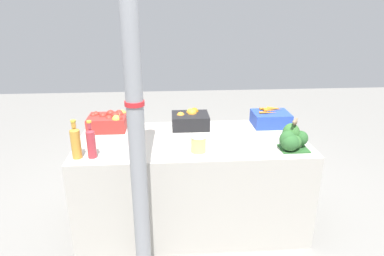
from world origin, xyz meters
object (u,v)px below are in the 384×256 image
apple_crate (109,121)px  carrot_crate (271,118)px  juice_bottle_amber (76,142)px  pickle_jar (198,144)px  sparrow_bird (295,122)px  broccoli_pile (292,139)px  orange_crate (190,120)px  support_pole (135,106)px  juice_bottle_ruby (91,142)px

apple_crate → carrot_crate: bearing=-0.0°
apple_crate → juice_bottle_amber: size_ratio=1.13×
pickle_jar → juice_bottle_amber: bearing=-177.1°
apple_crate → sparrow_bird: size_ratio=2.75×
pickle_jar → broccoli_pile: bearing=-0.6°
carrot_crate → broccoli_pile: bearing=-89.6°
apple_crate → sparrow_bird: sparrow_bird is taller
orange_crate → sparrow_bird: sparrow_bird is taller
juice_bottle_amber → carrot_crate: bearing=20.0°
support_pole → juice_bottle_ruby: (-0.37, 0.35, -0.38)m
juice_bottle_ruby → broccoli_pile: bearing=1.4°
apple_crate → orange_crate: orange_crate is taller
orange_crate → juice_bottle_amber: 1.08m
sparrow_bird → juice_bottle_amber: bearing=-57.7°
apple_crate → support_pole: bearing=-70.4°
support_pole → juice_bottle_amber: 0.70m
carrot_crate → orange_crate: bearing=179.5°
pickle_jar → sparrow_bird: (0.75, -0.00, 0.16)m
juice_bottle_amber → pickle_jar: 0.92m
sparrow_bird → support_pole: bearing=-40.8°
apple_crate → orange_crate: 0.75m
support_pole → sparrow_bird: size_ratio=21.75×
support_pole → juice_bottle_ruby: support_pole is taller
orange_crate → broccoli_pile: (0.76, -0.57, 0.01)m
broccoli_pile → apple_crate: bearing=159.5°
support_pole → broccoli_pile: 1.30m
orange_crate → carrot_crate: 0.76m
support_pole → juice_bottle_amber: size_ratio=8.90×
broccoli_pile → juice_bottle_amber: juice_bottle_amber is taller
support_pole → juice_bottle_ruby: size_ratio=9.15×
apple_crate → broccoli_pile: bearing=-20.5°
support_pole → orange_crate: 1.12m
apple_crate → sparrow_bird: bearing=-20.2°
support_pole → apple_crate: bearing=109.6°
orange_crate → pickle_jar: 0.56m
apple_crate → juice_bottle_amber: (-0.15, -0.60, 0.05)m
orange_crate → juice_bottle_amber: (-0.89, -0.61, 0.05)m
juice_bottle_ruby → apple_crate: bearing=86.8°
carrot_crate → broccoli_pile: broccoli_pile is taller
juice_bottle_amber → pickle_jar: juice_bottle_amber is taller
carrot_crate → juice_bottle_amber: size_ratio=1.13×
apple_crate → orange_crate: size_ratio=1.00×
orange_crate → pickle_jar: orange_crate is taller
broccoli_pile → pickle_jar: (-0.74, 0.01, -0.02)m
apple_crate → juice_bottle_ruby: size_ratio=1.16×
broccoli_pile → juice_bottle_ruby: 1.54m
broccoli_pile → juice_bottle_ruby: bearing=-178.6°
pickle_jar → orange_crate: bearing=92.6°
apple_crate → carrot_crate: size_ratio=1.00×
broccoli_pile → sparrow_bird: (0.01, 0.01, 0.14)m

